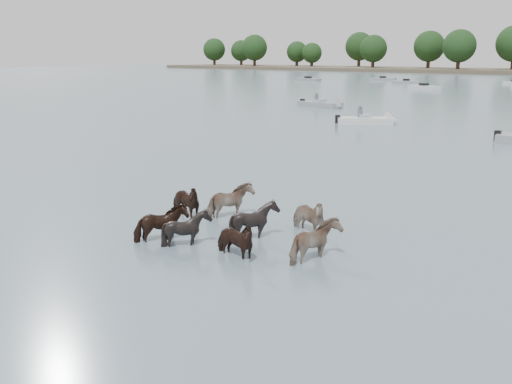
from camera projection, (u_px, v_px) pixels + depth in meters
The scene contains 6 objects.
ground at pixel (207, 226), 16.94m from camera, with size 400.00×400.00×0.00m, color slate.
shoreline at pixel (384, 69), 172.93m from camera, with size 160.00×30.00×1.00m, color #4C4233.
pony_herd at pixel (234, 222), 15.87m from camera, with size 6.85×4.26×1.27m.
motorboat_a at pixel (374, 121), 41.47m from camera, with size 4.47×3.83×1.92m.
motorboat_f at pixel (326, 105), 54.50m from camera, with size 5.12×2.14×1.92m.
treeline at pixel (397, 48), 168.30m from camera, with size 145.58×22.59×12.20m.
Camera 1 is at (11.36, -11.68, 4.94)m, focal length 40.29 mm.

